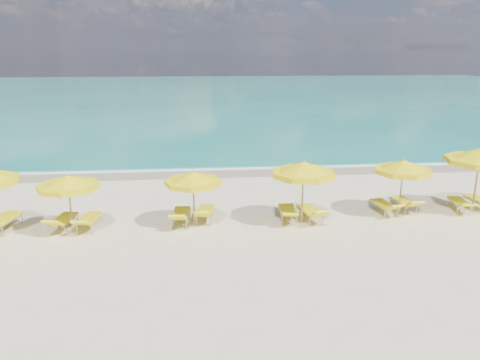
{
  "coord_description": "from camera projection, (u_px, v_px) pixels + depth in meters",
  "views": [
    {
      "loc": [
        -1.63,
        -16.12,
        6.25
      ],
      "look_at": [
        0.0,
        1.5,
        1.2
      ],
      "focal_mm": 35.0,
      "sensor_mm": 36.0,
      "label": 1
    }
  ],
  "objects": [
    {
      "name": "ground_plane",
      "position": [
        244.0,
        222.0,
        17.29
      ],
      "size": [
        120.0,
        120.0,
        0.0
      ],
      "primitive_type": "plane",
      "color": "beige"
    },
    {
      "name": "lounger_2_right",
      "position": [
        89.0,
        223.0,
        16.67
      ],
      "size": [
        0.75,
        1.83,
        0.7
      ],
      "rotation": [
        0.0,
        0.0,
        -0.1
      ],
      "color": "#A5A8AD",
      "rests_on": "ground"
    },
    {
      "name": "lounger_1_right",
      "position": [
        4.0,
        224.0,
        16.51
      ],
      "size": [
        0.98,
        2.08,
        0.75
      ],
      "rotation": [
        0.0,
        0.0,
        -0.18
      ],
      "color": "#A5A8AD",
      "rests_on": "ground"
    },
    {
      "name": "umbrella_3",
      "position": [
        193.0,
        179.0,
        16.48
      ],
      "size": [
        2.16,
        2.16,
        2.08
      ],
      "rotation": [
        0.0,
        0.0,
        -0.06
      ],
      "color": "tan",
      "rests_on": "ground"
    },
    {
      "name": "umbrella_5",
      "position": [
        403.0,
        167.0,
        17.62
      ],
      "size": [
        2.31,
        2.31,
        2.21
      ],
      "rotation": [
        0.0,
        0.0,
        0.06
      ],
      "color": "tan",
      "rests_on": "ground"
    },
    {
      "name": "umbrella_6",
      "position": [
        480.0,
        156.0,
        17.85
      ],
      "size": [
        2.93,
        2.93,
        2.6
      ],
      "rotation": [
        0.0,
        0.0,
        0.15
      ],
      "color": "tan",
      "rests_on": "ground"
    },
    {
      "name": "whitecap_near",
      "position": [
        135.0,
        139.0,
        33.04
      ],
      "size": [
        14.0,
        0.36,
        0.05
      ],
      "primitive_type": "cube",
      "color": "white",
      "rests_on": "ground"
    },
    {
      "name": "wet_sand_band",
      "position": [
        230.0,
        171.0,
        24.38
      ],
      "size": [
        120.0,
        2.6,
        0.01
      ],
      "primitive_type": "cube",
      "color": "tan",
      "rests_on": "ground"
    },
    {
      "name": "lounger_2_left",
      "position": [
        63.0,
        223.0,
        16.6
      ],
      "size": [
        0.83,
        1.82,
        0.73
      ],
      "rotation": [
        0.0,
        0.0,
        -0.15
      ],
      "color": "#A5A8AD",
      "rests_on": "ground"
    },
    {
      "name": "foam_line",
      "position": [
        229.0,
        167.0,
        25.15
      ],
      "size": [
        120.0,
        1.2,
        0.03
      ],
      "primitive_type": "cube",
      "color": "white",
      "rests_on": "ground"
    },
    {
      "name": "lounger_4_left",
      "position": [
        287.0,
        214.0,
        17.47
      ],
      "size": [
        0.73,
        1.86,
        0.68
      ],
      "rotation": [
        0.0,
        0.0,
        -0.08
      ],
      "color": "#A5A8AD",
      "rests_on": "ground"
    },
    {
      "name": "lounger_5_left",
      "position": [
        384.0,
        208.0,
        18.21
      ],
      "size": [
        0.8,
        1.77,
        0.69
      ],
      "rotation": [
        0.0,
        0.0,
        0.15
      ],
      "color": "#A5A8AD",
      "rests_on": "ground"
    },
    {
      "name": "lounger_6_right",
      "position": [
        480.0,
        203.0,
        18.71
      ],
      "size": [
        0.77,
        1.75,
        0.78
      ],
      "rotation": [
        0.0,
        0.0,
        0.13
      ],
      "color": "#A5A8AD",
      "rests_on": "ground"
    },
    {
      "name": "umbrella_4",
      "position": [
        303.0,
        170.0,
        16.71
      ],
      "size": [
        2.82,
        2.82,
        2.37
      ],
      "rotation": [
        0.0,
        0.0,
        0.24
      ],
      "color": "tan",
      "rests_on": "ground"
    },
    {
      "name": "umbrella_2",
      "position": [
        68.0,
        183.0,
        15.82
      ],
      "size": [
        2.18,
        2.18,
        2.14
      ],
      "rotation": [
        0.0,
        0.0,
        0.03
      ],
      "color": "tan",
      "rests_on": "ground"
    },
    {
      "name": "lounger_3_left",
      "position": [
        181.0,
        218.0,
        17.13
      ],
      "size": [
        0.76,
        1.89,
        0.74
      ],
      "rotation": [
        0.0,
        0.0,
        -0.09
      ],
      "color": "#A5A8AD",
      "rests_on": "ground"
    },
    {
      "name": "ocean",
      "position": [
        208.0,
        95.0,
        63.26
      ],
      "size": [
        120.0,
        80.0,
        0.3
      ],
      "primitive_type": "cube",
      "color": "#157766",
      "rests_on": "ground"
    },
    {
      "name": "whitecap_far",
      "position": [
        307.0,
        121.0,
        40.99
      ],
      "size": [
        18.0,
        0.3,
        0.05
      ],
      "primitive_type": "cube",
      "color": "white",
      "rests_on": "ground"
    },
    {
      "name": "lounger_4_right",
      "position": [
        310.0,
        215.0,
        17.41
      ],
      "size": [
        0.89,
        1.87,
        0.76
      ],
      "rotation": [
        0.0,
        0.0,
        0.17
      ],
      "color": "#A5A8AD",
      "rests_on": "ground"
    },
    {
      "name": "lounger_6_left",
      "position": [
        459.0,
        205.0,
        18.55
      ],
      "size": [
        0.81,
        1.75,
        0.6
      ],
      "rotation": [
        0.0,
        0.0,
        -0.17
      ],
      "color": "#A5A8AD",
      "rests_on": "ground"
    },
    {
      "name": "lounger_3_right",
      "position": [
        205.0,
        215.0,
        17.42
      ],
      "size": [
        0.81,
        1.79,
        0.74
      ],
      "rotation": [
        0.0,
        0.0,
        -0.15
      ],
      "color": "#A5A8AD",
      "rests_on": "ground"
    },
    {
      "name": "lounger_5_right",
      "position": [
        404.0,
        205.0,
        18.53
      ],
      "size": [
        0.72,
        1.75,
        0.7
      ],
      "rotation": [
        0.0,
        0.0,
        0.1
      ],
      "color": "#A5A8AD",
      "rests_on": "ground"
    }
  ]
}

